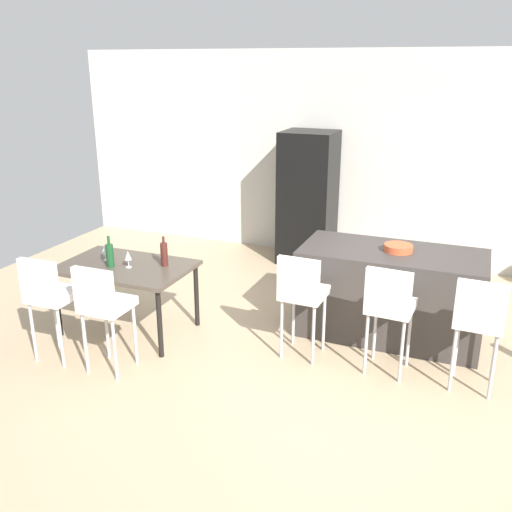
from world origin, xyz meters
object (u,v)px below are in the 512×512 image
at_px(wine_bottle_left, 164,254).
at_px(wine_glass_right, 128,256).
at_px(fruit_bowl, 398,248).
at_px(kitchen_island, 390,293).
at_px(bar_chair_right, 479,317).
at_px(wine_glass_middle, 105,249).
at_px(bar_chair_middle, 390,303).
at_px(wine_bottle_far, 110,255).
at_px(dining_table, 126,271).
at_px(refrigerator, 308,198).
at_px(dining_chair_far, 103,302).
at_px(bar_chair_left, 302,290).
at_px(dining_chair_near, 49,292).

bearing_deg(wine_bottle_left, wine_glass_right, -150.13).
distance_m(wine_glass_right, fruit_bowl, 2.73).
bearing_deg(wine_glass_right, kitchen_island, 21.78).
bearing_deg(bar_chair_right, wine_glass_middle, -178.70).
bearing_deg(bar_chair_middle, wine_bottle_left, 179.86).
relative_size(wine_bottle_far, wine_glass_middle, 1.87).
bearing_deg(wine_glass_right, dining_table, 147.49).
relative_size(wine_bottle_far, refrigerator, 0.18).
bearing_deg(fruit_bowl, dining_chair_far, -142.72).
distance_m(dining_table, wine_glass_middle, 0.34).
xyz_separation_m(bar_chair_left, dining_table, (-1.86, -0.13, -0.03)).
relative_size(bar_chair_middle, dining_table, 0.78).
height_order(wine_bottle_far, refrigerator, refrigerator).
bearing_deg(bar_chair_left, bar_chair_middle, 0.01).
relative_size(bar_chair_right, fruit_bowl, 3.66).
bearing_deg(bar_chair_middle, bar_chair_right, -0.00).
xyz_separation_m(dining_chair_far, wine_bottle_far, (-0.42, 0.71, 0.17)).
bearing_deg(fruit_bowl, bar_chair_right, -45.43).
bearing_deg(kitchen_island, dining_table, -159.64).
height_order(bar_chair_right, dining_chair_near, same).
bearing_deg(bar_chair_middle, wine_bottle_far, -175.44).
xyz_separation_m(refrigerator, fruit_bowl, (1.53, -1.92, 0.04)).
relative_size(bar_chair_middle, dining_chair_far, 1.00).
distance_m(bar_chair_middle, wine_bottle_left, 2.30).
height_order(dining_chair_far, wine_glass_middle, dining_chair_far).
relative_size(bar_chair_middle, dining_chair_near, 1.00).
height_order(wine_glass_middle, fruit_bowl, fruit_bowl).
xyz_separation_m(dining_chair_far, wine_bottle_left, (0.08, 0.94, 0.17)).
height_order(bar_chair_middle, dining_chair_near, same).
bearing_deg(bar_chair_left, kitchen_island, 49.58).
relative_size(wine_glass_right, refrigerator, 0.09).
relative_size(kitchen_island, wine_bottle_left, 5.85).
distance_m(bar_chair_right, wine_glass_middle, 3.71).
distance_m(dining_table, fruit_bowl, 2.79).
bearing_deg(bar_chair_left, bar_chair_right, 0.00).
bearing_deg(wine_glass_middle, bar_chair_middle, 1.63).
distance_m(wine_glass_middle, fruit_bowl, 3.03).
bearing_deg(wine_glass_middle, dining_chair_far, -55.65).
height_order(kitchen_island, refrigerator, refrigerator).
bearing_deg(wine_bottle_left, wine_bottle_far, -155.47).
bearing_deg(bar_chair_left, fruit_bowl, 48.00).
bearing_deg(dining_table, bar_chair_middle, 2.79).
distance_m(wine_bottle_left, fruit_bowl, 2.37).
distance_m(bar_chair_left, wine_bottle_left, 1.49).
bearing_deg(dining_chair_near, refrigerator, 69.44).
height_order(dining_chair_near, wine_glass_middle, dining_chair_near).
bearing_deg(bar_chair_middle, wine_glass_middle, -178.37).
distance_m(kitchen_island, dining_chair_near, 3.37).
relative_size(dining_table, dining_chair_far, 1.28).
relative_size(dining_table, wine_glass_right, 7.70).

